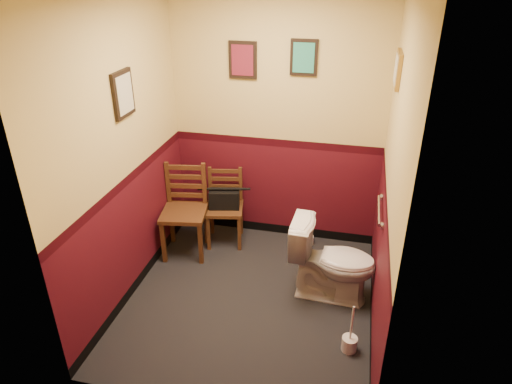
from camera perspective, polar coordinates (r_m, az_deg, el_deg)
floor at (r=4.38m, az=-0.76°, el=-13.21°), size 2.20×2.40×0.00m
wall_back at (r=4.75m, az=2.63°, el=8.89°), size 2.20×0.00×2.70m
wall_front at (r=2.65m, az=-7.19°, el=-7.23°), size 2.20×0.00×2.70m
wall_left at (r=4.04m, az=-16.26°, el=4.46°), size 0.00×2.40×2.70m
wall_right at (r=3.57m, az=16.50°, el=1.39°), size 0.00×2.40×2.70m
grab_bar at (r=3.97m, az=15.21°, el=-2.24°), size 0.05×0.56×0.06m
framed_print_back_a at (r=4.65m, az=-1.67°, el=16.16°), size 0.28×0.04×0.36m
framed_print_back_b at (r=4.53m, az=6.00°, el=16.38°), size 0.26×0.04×0.34m
framed_print_left at (r=3.96m, az=-16.26°, el=11.68°), size 0.04×0.30×0.38m
framed_print_right at (r=3.92m, az=17.31°, el=14.43°), size 0.04×0.34×0.28m
toilet at (r=4.25m, az=9.55°, el=-8.55°), size 0.80×0.47×0.77m
toilet_brush at (r=3.95m, az=11.60°, el=-17.99°), size 0.13×0.13×0.45m
chair_left at (r=4.83m, az=-8.88°, el=-2.33°), size 0.52×0.52×0.96m
chair_right at (r=5.00m, az=-3.90°, el=-1.86°), size 0.46×0.46×0.83m
handbag at (r=4.91m, az=-3.98°, el=-0.85°), size 0.35×0.23×0.23m
tp_stack at (r=5.11m, az=5.91°, el=-5.59°), size 0.23×0.12×0.20m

